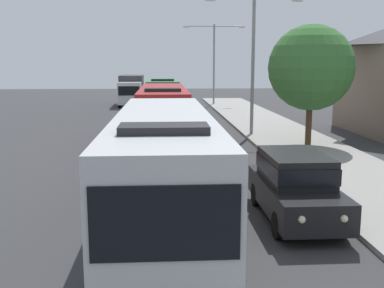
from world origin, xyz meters
TOP-DOWN VIEW (x-y plane):
  - bus_lead at (-1.30, 10.29)m, footprint 2.58×11.42m
  - bus_second_in_line at (-1.30, 23.90)m, footprint 2.58×11.53m
  - bus_middle at (-1.30, 37.24)m, footprint 2.58×10.84m
  - white_suv at (2.40, 10.39)m, footprint 1.86×4.64m
  - box_truck_oncoming at (-4.60, 47.35)m, footprint 2.35×7.43m
  - streetlamp_mid at (4.10, 25.65)m, footprint 5.70×0.28m
  - streetlamp_far at (4.10, 46.78)m, footprint 6.38×0.28m
  - roadside_tree at (6.36, 21.63)m, footprint 4.43×4.43m

SIDE VIEW (x-z plane):
  - white_suv at x=2.40m, z-range 0.08..1.98m
  - bus_middle at x=-1.30m, z-range 0.08..3.29m
  - bus_lead at x=-1.30m, z-range 0.09..3.30m
  - bus_second_in_line at x=-1.30m, z-range 0.09..3.30m
  - box_truck_oncoming at x=-4.60m, z-range 0.13..3.28m
  - roadside_tree at x=6.36m, z-range 1.05..7.29m
  - streetlamp_mid at x=4.10m, z-range 1.06..9.26m
  - streetlamp_far at x=4.10m, z-range 1.11..9.35m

